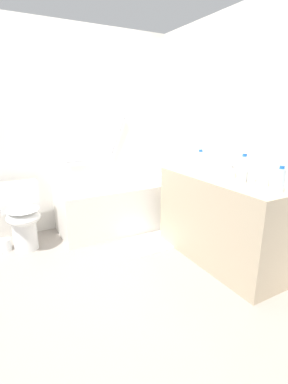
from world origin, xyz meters
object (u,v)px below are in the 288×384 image
at_px(toilet, 22,215).
at_px(water_bottle_0, 243,169).
at_px(sink_faucet, 232,169).
at_px(bath_mat, 155,242).
at_px(bathtub, 121,204).
at_px(water_bottle_1, 280,180).
at_px(water_bottle_2, 200,160).
at_px(sink_basin, 216,172).
at_px(drinking_glass_0, 251,176).
at_px(toilet_paper_roll, 6,245).
at_px(drinking_glass_1, 264,180).

bearing_deg(toilet, water_bottle_0, 48.81).
height_order(sink_faucet, bath_mat, sink_faucet).
bearing_deg(bathtub, water_bottle_0, -70.01).
xyz_separation_m(water_bottle_1, water_bottle_2, (0.00, 0.93, 0.00)).
distance_m(bathtub, sink_basin, 1.33).
height_order(water_bottle_1, drinking_glass_0, water_bottle_1).
relative_size(sink_basin, water_bottle_2, 1.68).
height_order(water_bottle_1, toilet_paper_roll, water_bottle_1).
distance_m(water_bottle_0, bath_mat, 1.30).
relative_size(bathtub, drinking_glass_1, 17.12).
distance_m(drinking_glass_0, drinking_glass_1, 0.14).
bearing_deg(water_bottle_2, toilet_paper_roll, 156.25).
height_order(drinking_glass_0, bath_mat, drinking_glass_0).
bearing_deg(drinking_glass_1, toilet_paper_roll, 140.86).
bearing_deg(sink_faucet, sink_basin, -180.00).
height_order(bathtub, water_bottle_0, bathtub).
relative_size(toilet, water_bottle_1, 3.51).
bearing_deg(drinking_glass_1, sink_faucet, 75.02).
distance_m(toilet, bath_mat, 1.45).
xyz_separation_m(sink_faucet, drinking_glass_1, (-0.13, -0.47, 0.01)).
bearing_deg(drinking_glass_1, sink_basin, 99.51).
distance_m(water_bottle_0, water_bottle_2, 0.58).
height_order(water_bottle_0, drinking_glass_0, water_bottle_0).
height_order(bathtub, water_bottle_1, bathtub).
distance_m(bathtub, water_bottle_2, 1.17).
bearing_deg(drinking_glass_1, bathtub, 110.38).
bearing_deg(toilet, sink_basin, 55.55).
relative_size(water_bottle_1, drinking_glass_0, 2.25).
xyz_separation_m(sink_basin, bath_mat, (-0.37, 0.50, -0.86)).
xyz_separation_m(sink_basin, drinking_glass_0, (0.10, -0.33, 0.02)).
distance_m(water_bottle_2, toilet_paper_roll, 2.23).
distance_m(water_bottle_1, water_bottle_2, 0.93).
bearing_deg(bathtub, bath_mat, -77.60).
relative_size(water_bottle_0, water_bottle_1, 1.22).
distance_m(bathtub, drinking_glass_0, 1.65).
xyz_separation_m(toilet, water_bottle_1, (1.68, -1.74, 0.56)).
xyz_separation_m(bathtub, drinking_glass_0, (0.60, -1.43, 0.58)).
bearing_deg(sink_basin, bath_mat, 126.64).
distance_m(bathtub, toilet, 1.15).
bearing_deg(sink_basin, sink_faucet, 0.00).
height_order(water_bottle_1, water_bottle_2, water_bottle_2).
xyz_separation_m(drinking_glass_0, drinking_glass_1, (-0.02, -0.14, 0.00)).
distance_m(sink_basin, sink_faucet, 0.21).
relative_size(sink_basin, drinking_glass_1, 3.96).
relative_size(sink_basin, bath_mat, 0.64).
relative_size(toilet, drinking_glass_1, 7.89).
relative_size(sink_faucet, drinking_glass_1, 1.71).
xyz_separation_m(bathtub, toilet, (-1.15, -0.02, 0.07)).
height_order(drinking_glass_1, toilet_paper_roll, drinking_glass_1).
bearing_deg(water_bottle_1, drinking_glass_1, 73.57).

